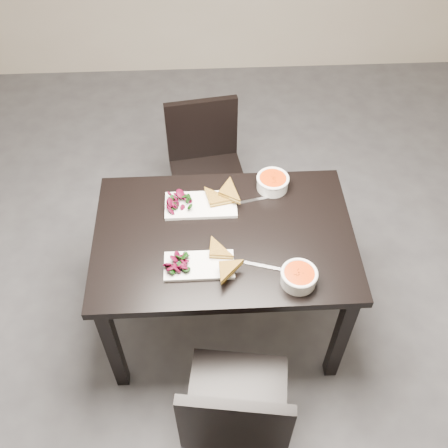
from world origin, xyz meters
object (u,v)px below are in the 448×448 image
chair_near (236,413)px  plate_far (201,205)px  table (224,247)px  chair_far (206,163)px  plate_near (199,265)px  soup_bowl_near (299,276)px  soup_bowl_far (273,182)px

chair_near → plate_far: chair_near is taller
table → plate_far: (-0.10, 0.18, 0.11)m
chair_far → plate_near: bearing=-101.3°
plate_far → table: bearing=-60.3°
soup_bowl_near → plate_far: size_ratio=0.46×
table → plate_far: plate_far is taller
table → plate_near: plate_near is taller
plate_far → chair_far: bearing=86.9°
plate_near → chair_far: bearing=87.2°
plate_far → soup_bowl_far: 0.37m
table → chair_far: 0.80m
soup_bowl_near → soup_bowl_far: (-0.05, 0.57, 0.00)m
table → soup_bowl_near: (0.30, -0.28, 0.14)m
table → chair_far: (-0.07, 0.78, -0.17)m
soup_bowl_near → plate_near: bearing=166.4°
chair_far → plate_far: 0.66m
chair_near → soup_bowl_near: chair_near is taller
plate_near → plate_far: (0.01, 0.36, 0.00)m
soup_bowl_near → soup_bowl_far: soup_bowl_far is taller
chair_near → soup_bowl_far: (0.24, 1.02, 0.31)m
table → plate_far: size_ratio=3.51×
plate_near → soup_bowl_near: size_ratio=1.94×
plate_near → soup_bowl_far: 0.60m
table → soup_bowl_far: size_ratio=7.45×
chair_far → plate_near: (-0.05, -0.96, 0.27)m
table → plate_far: bearing=119.7°
plate_far → soup_bowl_near: bearing=-48.8°
table → soup_bowl_far: soup_bowl_far is taller
chair_far → soup_bowl_near: bearing=-79.2°
plate_near → chair_near: bearing=-76.7°
soup_bowl_near → chair_far: bearing=109.3°
plate_far → soup_bowl_far: soup_bowl_far is taller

